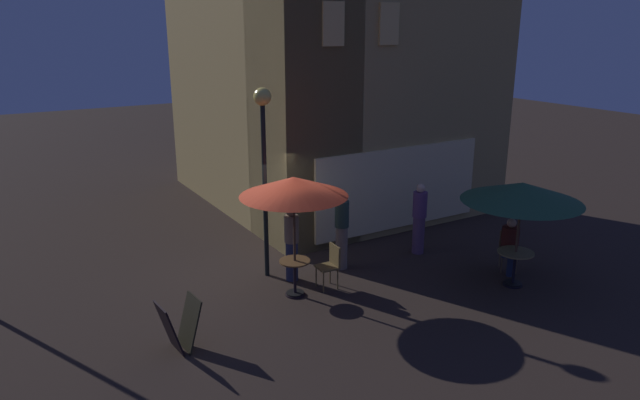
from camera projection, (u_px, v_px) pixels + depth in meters
The scene contains 14 objects.
ground_plane at pixel (269, 285), 12.38m from camera, with size 60.00×60.00×0.00m, color #31261F.
cafe_building at pixel (312, 82), 16.02m from camera, with size 7.19×8.37×7.54m.
street_lamp_near_corner at pixel (263, 140), 11.99m from camera, with size 0.36×0.36×4.07m.
menu_sandwich_board at pixel (179, 325), 9.78m from camera, with size 0.69×0.60×0.89m.
cafe_table_0 at pixel (295, 272), 11.77m from camera, with size 0.62×0.62×0.76m.
cafe_table_1 at pixel (515, 261), 12.21m from camera, with size 0.75×0.75×0.76m.
patio_umbrella_0 at pixel (294, 187), 11.26m from camera, with size 2.12×2.12×2.48m.
patio_umbrella_1 at pixel (522, 192), 11.78m from camera, with size 2.42×2.42×2.24m.
cafe_chair_0 at pixel (331, 262), 12.12m from camera, with size 0.44×0.44×0.92m.
cafe_chair_1 at pixel (509, 247), 13.02m from camera, with size 0.55×0.55×0.88m.
patron_seated_0 at pixel (510, 242), 12.85m from camera, with size 0.54×0.56×1.22m.
patron_standing_1 at pixel (292, 242), 12.38m from camera, with size 0.31×0.31×1.67m.
patron_standing_2 at pixel (342, 230), 12.98m from camera, with size 0.31×0.31×1.76m.
patron_standing_3 at pixel (419, 218), 13.87m from camera, with size 0.34×0.34×1.72m.
Camera 1 is at (-4.91, -10.27, 5.29)m, focal length 32.92 mm.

